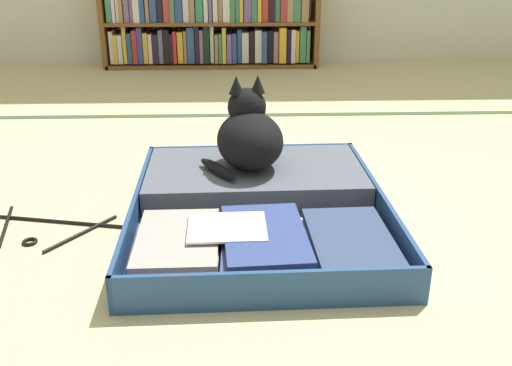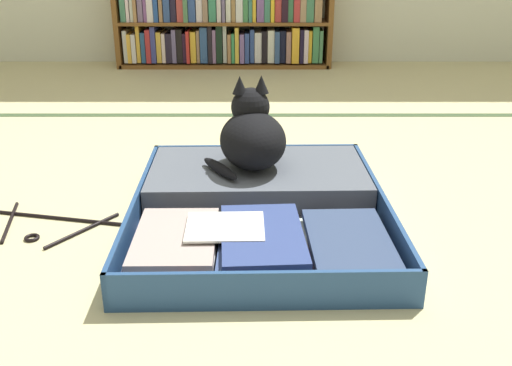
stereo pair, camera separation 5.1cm
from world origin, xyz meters
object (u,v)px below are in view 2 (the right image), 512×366
at_px(bookshelf, 223,2).
at_px(clothes_hanger, 48,224).
at_px(open_suitcase, 258,204).
at_px(black_cat, 252,136).

xyz_separation_m(bookshelf, clothes_hanger, (-0.39, -2.23, -0.38)).
distance_m(bookshelf, clothes_hanger, 2.29).
relative_size(bookshelf, open_suitcase, 1.59).
distance_m(bookshelf, open_suitcase, 2.21).
bearing_deg(clothes_hanger, open_suitcase, 5.15).
distance_m(black_cat, clothes_hanger, 0.65).
bearing_deg(open_suitcase, bookshelf, 95.49).
xyz_separation_m(black_cat, clothes_hanger, (-0.58, -0.23, -0.19)).
relative_size(bookshelf, clothes_hanger, 2.98).
bearing_deg(bookshelf, black_cat, -84.61).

